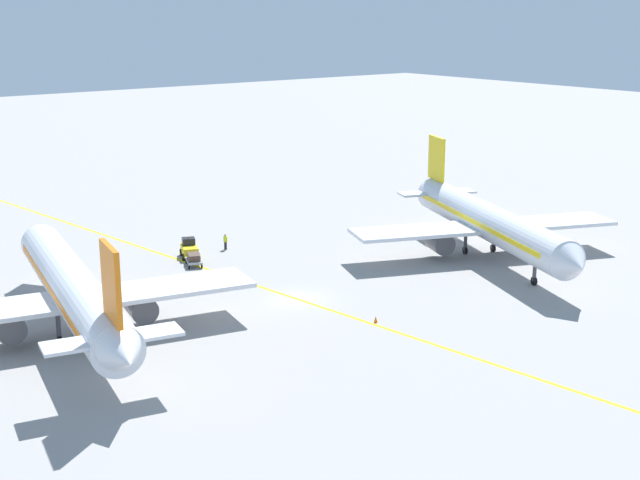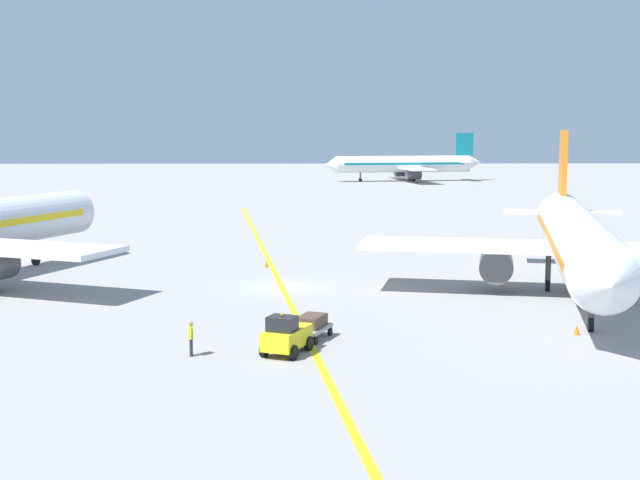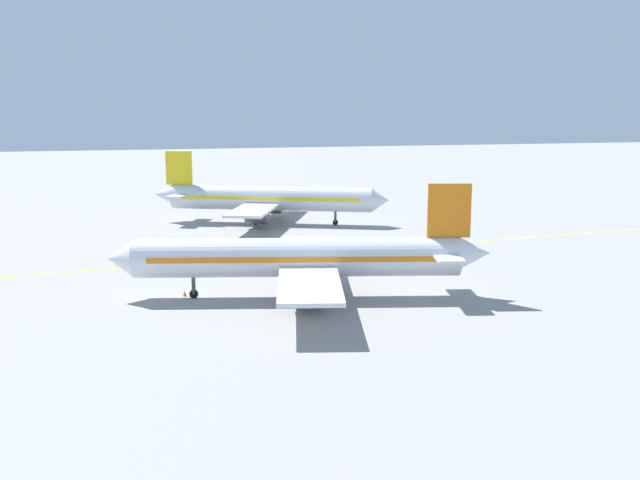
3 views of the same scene
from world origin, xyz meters
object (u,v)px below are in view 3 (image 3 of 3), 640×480
traffic_cone_near_nose (185,293)px  baggage_cart_trailing (170,258)px  airplane_at_gate (268,199)px  ground_crew_worker (138,248)px  baggage_tug_white (141,256)px  airplane_adjacent_stand (302,258)px  traffic_cone_mid_apron (363,247)px

traffic_cone_near_nose → baggage_cart_trailing: bearing=-177.0°
airplane_at_gate → ground_crew_worker: size_ratio=20.27×
baggage_tug_white → ground_crew_worker: 4.55m
baggage_cart_trailing → baggage_tug_white: bearing=-112.1°
baggage_tug_white → ground_crew_worker: baggage_tug_white is taller
baggage_tug_white → traffic_cone_near_nose: 15.73m
airplane_adjacent_stand → baggage_tug_white: (-18.28, -14.39, -2.81)m
baggage_tug_white → traffic_cone_near_nose: bearing=13.9°
airplane_at_gate → traffic_cone_mid_apron: 23.70m
airplane_adjacent_stand → baggage_cart_trailing: 20.68m
airplane_at_gate → airplane_adjacent_stand: 42.75m
airplane_adjacent_stand → traffic_cone_near_nose: bearing=-105.9°
traffic_cone_mid_apron → traffic_cone_near_nose: bearing=-52.6°
baggage_cart_trailing → traffic_cone_near_nose: (14.01, 0.73, -0.49)m
airplane_at_gate → traffic_cone_mid_apron: bearing=19.9°
airplane_at_gate → airplane_adjacent_stand: bearing=-5.7°
airplane_at_gate → traffic_cone_near_nose: size_ratio=61.90×
airplane_at_gate → traffic_cone_near_nose: airplane_at_gate is taller
ground_crew_worker → traffic_cone_near_nose: 20.22m
airplane_at_gate → baggage_cart_trailing: airplane_at_gate is taller
airplane_adjacent_stand → traffic_cone_near_nose: size_ratio=64.20×
airplane_at_gate → ground_crew_worker: bearing=-43.8°
traffic_cone_near_nose → baggage_tug_white: bearing=-166.1°
airplane_adjacent_stand → traffic_cone_mid_apron: bearing=149.3°
airplane_at_gate → baggage_cart_trailing: bearing=-31.4°
baggage_tug_white → airplane_at_gate: bearing=142.5°
baggage_tug_white → baggage_cart_trailing: baggage_tug_white is taller
airplane_adjacent_stand → ground_crew_worker: airplane_adjacent_stand is taller
ground_crew_worker → airplane_adjacent_stand: bearing=32.8°
airplane_adjacent_stand → ground_crew_worker: (-22.82, -14.69, -2.80)m
airplane_adjacent_stand → ground_crew_worker: size_ratio=21.02×
ground_crew_worker → traffic_cone_mid_apron: size_ratio=3.05×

